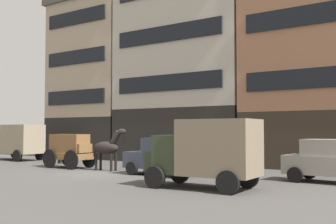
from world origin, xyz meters
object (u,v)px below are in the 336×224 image
at_px(cargo_wagon, 70,148).
at_px(delivery_truck_near, 18,141).
at_px(draft_horse, 107,147).
at_px(pedestrian_officer, 60,149).
at_px(sedan_dark, 162,157).
at_px(delivery_truck_far, 205,151).
at_px(sedan_parked_curb, 329,161).

relative_size(cargo_wagon, delivery_truck_near, 0.67).
bearing_deg(delivery_truck_near, draft_horse, -11.44).
xyz_separation_m(cargo_wagon, pedestrian_officer, (-3.07, 1.92, -0.17)).
distance_m(delivery_truck_near, pedestrian_officer, 5.00).
height_order(delivery_truck_near, sedan_dark, delivery_truck_near).
bearing_deg(delivery_truck_far, delivery_truck_near, 164.22).
relative_size(sedan_parked_curb, pedestrian_officer, 2.12).
bearing_deg(sedan_dark, sedan_parked_curb, 11.59).
bearing_deg(sedan_dark, delivery_truck_near, 170.89).
xyz_separation_m(cargo_wagon, delivery_truck_far, (10.80, -3.10, 0.28)).
relative_size(delivery_truck_near, sedan_dark, 1.17).
bearing_deg(cargo_wagon, pedestrian_officer, 147.95).
xyz_separation_m(delivery_truck_near, sedan_parked_curb, (22.31, -0.82, -0.51)).
bearing_deg(cargo_wagon, delivery_truck_far, -16.01).
bearing_deg(delivery_truck_near, cargo_wagon, -15.47).
height_order(draft_horse, sedan_dark, draft_horse).
relative_size(draft_horse, delivery_truck_far, 0.53).
relative_size(cargo_wagon, draft_horse, 1.24).
bearing_deg(draft_horse, cargo_wagon, -179.99).
bearing_deg(pedestrian_officer, cargo_wagon, -32.05).
height_order(draft_horse, pedestrian_officer, draft_horse).
height_order(sedan_parked_curb, pedestrian_officer, sedan_parked_curb).
bearing_deg(cargo_wagon, sedan_dark, -1.21).
distance_m(cargo_wagon, delivery_truck_near, 8.34).
bearing_deg(sedan_parked_curb, draft_horse, -172.91).
distance_m(cargo_wagon, sedan_parked_curb, 14.34).
xyz_separation_m(sedan_dark, pedestrian_officer, (-9.79, 2.06, 0.07)).
xyz_separation_m(cargo_wagon, sedan_parked_curb, (14.27, 1.41, -0.23)).
bearing_deg(sedan_parked_curb, cargo_wagon, -174.36).
relative_size(delivery_truck_far, pedestrian_officer, 2.47).
bearing_deg(sedan_parked_curb, pedestrian_officer, 178.30).
bearing_deg(cargo_wagon, sedan_parked_curb, 5.64).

